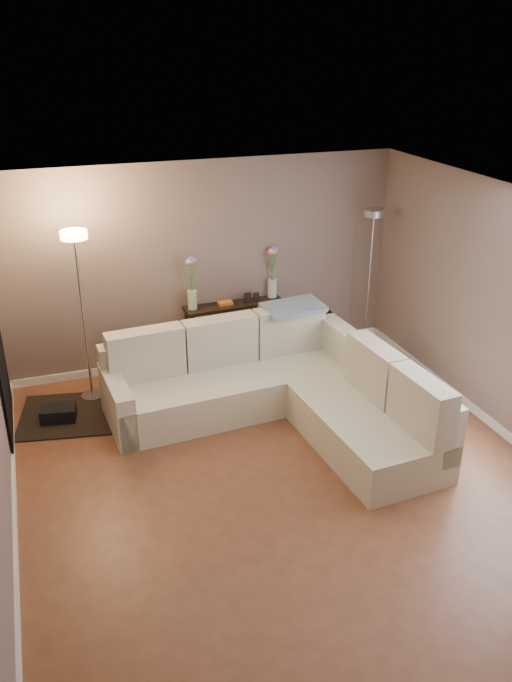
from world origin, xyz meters
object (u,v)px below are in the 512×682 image
object	(u,v)px
console_table	(228,328)
floor_lamp_lit	(79,284)
floor_lamp_unlit	(371,252)
sectional_sofa	(278,387)

from	to	relation	value
console_table	floor_lamp_lit	xyz separation A→B (m)	(-1.83, -0.45, 0.99)
floor_lamp_lit	floor_lamp_unlit	size ratio (longest dim) A/B	1.05
sectional_sofa	floor_lamp_lit	world-z (taller)	floor_lamp_lit
sectional_sofa	console_table	world-z (taller)	sectional_sofa
sectional_sofa	floor_lamp_lit	distance (m)	2.47
sectional_sofa	floor_lamp_lit	xyz separation A→B (m)	(-1.93, 1.13, 1.06)
console_table	floor_lamp_lit	distance (m)	2.13
floor_lamp_lit	floor_lamp_unlit	xyz separation A→B (m)	(3.71, 0.19, -0.07)
sectional_sofa	floor_lamp_lit	size ratio (longest dim) A/B	1.50
sectional_sofa	floor_lamp_unlit	bearing A→B (deg)	36.54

